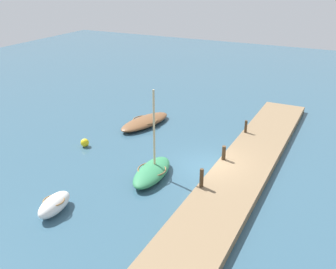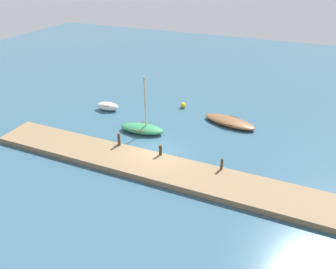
{
  "view_description": "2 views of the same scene",
  "coord_description": "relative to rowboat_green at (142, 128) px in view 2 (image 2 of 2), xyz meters",
  "views": [
    {
      "loc": [
        -19.8,
        -7.2,
        11.19
      ],
      "look_at": [
        0.89,
        3.16,
        1.21
      ],
      "focal_mm": 41.62,
      "sensor_mm": 36.0,
      "label": 1
    },
    {
      "loc": [
        8.33,
        -17.99,
        13.44
      ],
      "look_at": [
        0.21,
        1.66,
        0.81
      ],
      "focal_mm": 32.23,
      "sensor_mm": 36.0,
      "label": 2
    }
  ],
  "objects": [
    {
      "name": "rowboat_green",
      "position": [
        0.0,
        0.0,
        0.0
      ],
      "size": [
        4.05,
        1.98,
        5.15
      ],
      "rotation": [
        0.0,
        0.0,
        0.1
      ],
      "color": "#2D7A4C",
      "rests_on": "ground_plane"
    },
    {
      "name": "dinghy_white",
      "position": [
        -5.18,
        2.65,
        0.04
      ],
      "size": [
        2.38,
        1.28,
        0.84
      ],
      "rotation": [
        0.0,
        0.0,
        0.13
      ],
      "color": "white",
      "rests_on": "ground_plane"
    },
    {
      "name": "marker_buoy",
      "position": [
        1.66,
        6.09,
        -0.11
      ],
      "size": [
        0.56,
        0.56,
        0.56
      ],
      "primitive_type": "sphere",
      "color": "yellow",
      "rests_on": "ground_plane"
    },
    {
      "name": "mooring_post_mid_east",
      "position": [
        7.89,
        -3.2,
        0.5
      ],
      "size": [
        0.19,
        0.19,
        0.89
      ],
      "primitive_type": "cylinder",
      "color": "#47331E",
      "rests_on": "dock_platform"
    },
    {
      "name": "ground_plane",
      "position": [
        2.6,
        -2.44,
        -0.39
      ],
      "size": [
        84.0,
        84.0,
        0.0
      ],
      "primitive_type": "plane",
      "color": "#33566B"
    },
    {
      "name": "dock_platform",
      "position": [
        2.6,
        -4.53,
        -0.17
      ],
      "size": [
        25.52,
        3.16,
        0.44
      ],
      "primitive_type": "cube",
      "color": "#846B4C",
      "rests_on": "ground_plane"
    },
    {
      "name": "mooring_post_west",
      "position": [
        -0.38,
        -3.2,
        0.58
      ],
      "size": [
        0.21,
        0.21,
        1.05
      ],
      "primitive_type": "cylinder",
      "color": "#47331E",
      "rests_on": "dock_platform"
    },
    {
      "name": "mooring_post_mid_west",
      "position": [
        3.19,
        -3.2,
        0.49
      ],
      "size": [
        0.23,
        0.23,
        0.88
      ],
      "primitive_type": "cylinder",
      "color": "#47331E",
      "rests_on": "dock_platform"
    },
    {
      "name": "motorboat_brown",
      "position": [
        6.85,
        4.38,
        -0.1
      ],
      "size": [
        5.16,
        2.81,
        0.56
      ],
      "rotation": [
        0.0,
        0.0,
        -0.21
      ],
      "color": "brown",
      "rests_on": "ground_plane"
    }
  ]
}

